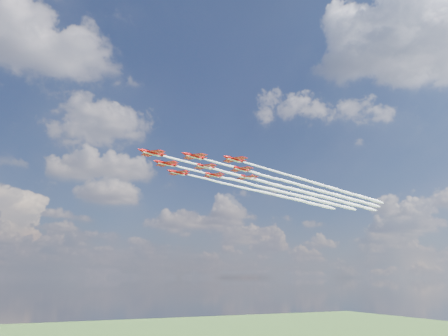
# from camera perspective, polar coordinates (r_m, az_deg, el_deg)

# --- Properties ---
(jet_lead) EXTENTS (118.93, 52.22, 2.34)m
(jet_lead) POSITION_cam_1_polar(r_m,az_deg,el_deg) (172.09, 6.78, -2.18)
(jet_lead) COLOR red
(jet_row2_port) EXTENTS (118.93, 52.22, 2.34)m
(jet_row2_port) POSITION_cam_1_polar(r_m,az_deg,el_deg) (177.35, 10.53, -2.40)
(jet_row2_port) COLOR red
(jet_row2_starb) EXTENTS (118.93, 52.22, 2.34)m
(jet_row2_starb) POSITION_cam_1_polar(r_m,az_deg,el_deg) (184.40, 7.13, -2.97)
(jet_row2_starb) COLOR red
(jet_row3_port) EXTENTS (118.93, 52.22, 2.34)m
(jet_row3_port) POSITION_cam_1_polar(r_m,az_deg,el_deg) (183.33, 14.06, -2.59)
(jet_row3_port) COLOR red
(jet_row3_centre) EXTENTS (118.93, 52.22, 2.34)m
(jet_row3_centre) POSITION_cam_1_polar(r_m,az_deg,el_deg) (189.71, 10.63, -3.15)
(jet_row3_centre) COLOR red
(jet_row3_starb) EXTENTS (118.93, 52.22, 2.34)m
(jet_row3_starb) POSITION_cam_1_polar(r_m,az_deg,el_deg) (196.75, 7.43, -3.67)
(jet_row3_starb) COLOR red
(jet_row4_port) EXTENTS (118.93, 52.22, 2.34)m
(jet_row4_port) POSITION_cam_1_polar(r_m,az_deg,el_deg) (195.69, 13.93, -3.31)
(jet_row4_port) COLOR red
(jet_row4_starb) EXTENTS (118.93, 52.22, 2.34)m
(jet_row4_starb) POSITION_cam_1_polar(r_m,az_deg,el_deg) (202.10, 10.72, -3.81)
(jet_row4_starb) COLOR red
(jet_tail) EXTENTS (118.93, 52.22, 2.34)m
(jet_tail) POSITION_cam_1_polar(r_m,az_deg,el_deg) (208.09, 13.82, -3.94)
(jet_tail) COLOR red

